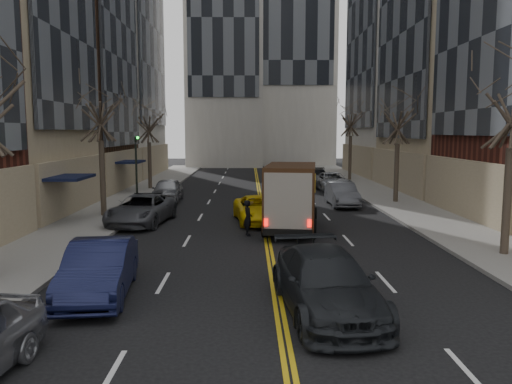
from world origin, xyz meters
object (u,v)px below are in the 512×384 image
ups_truck (291,198)px  observer_sedan (326,283)px  pedestrian (248,218)px  taxi (259,209)px

ups_truck → observer_sedan: bearing=-82.0°
pedestrian → taxi: bearing=-21.5°
ups_truck → taxi: (-1.50, 2.30, -0.92)m
observer_sedan → pedestrian: 9.97m
observer_sedan → pedestrian: bearing=96.0°
ups_truck → observer_sedan: 10.79m
ups_truck → taxi: ups_truck is taller
observer_sedan → pedestrian: size_ratio=3.52×
taxi → pedestrian: bearing=-106.8°
ups_truck → pedestrian: (-2.05, -1.01, -0.79)m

